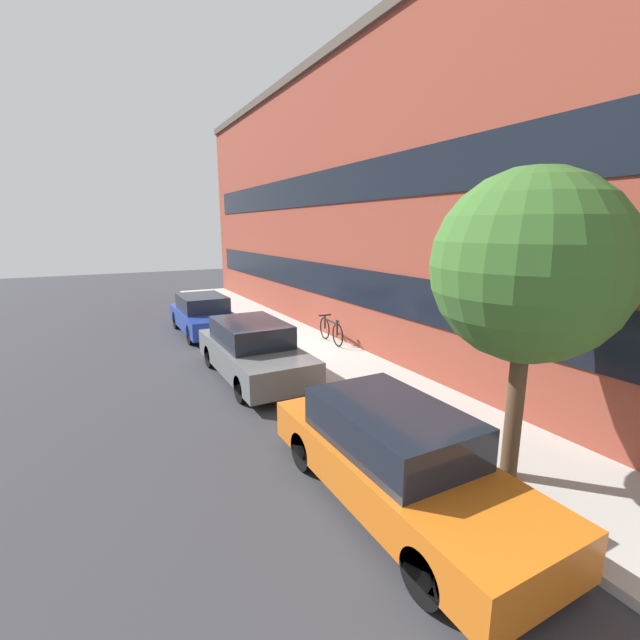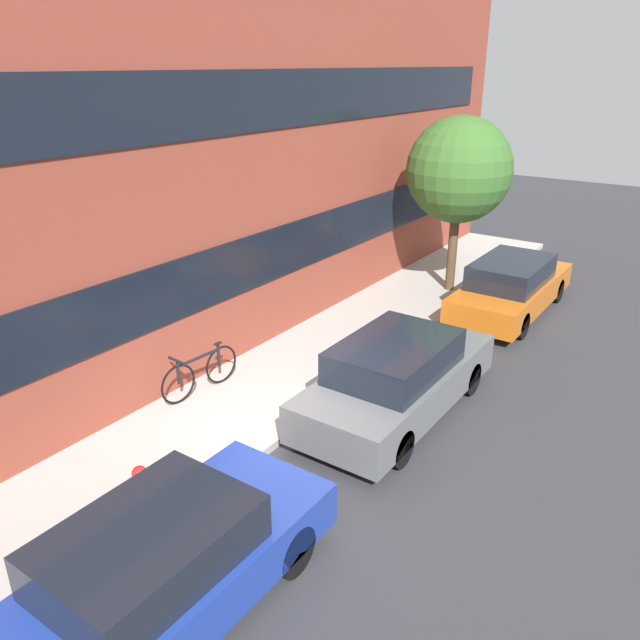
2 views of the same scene
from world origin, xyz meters
name	(u,v)px [view 2 (image 2 of 2)]	position (x,y,z in m)	size (l,w,h in m)	color
ground_plane	(289,439)	(0.00, 0.00, 0.00)	(56.00, 56.00, 0.00)	#333338
sidewalk_strip	(230,412)	(0.00, 1.30, 0.07)	(28.00, 2.59, 0.13)	#B2AFA8
rowhouse_facade	(134,137)	(0.00, 3.04, 4.63)	(28.00, 1.02, 9.24)	brown
parked_car_blue	(162,569)	(-3.60, -1.05, 0.69)	(4.19, 1.70, 1.38)	#1E3899
parked_car_grey	(397,377)	(1.74, -1.05, 0.72)	(4.46, 1.75, 1.45)	slate
parked_car_orange	(511,286)	(7.58, -1.05, 0.69)	(4.56, 1.67, 1.39)	#D16619
fire_hydrant	(141,488)	(-2.61, 0.47, 0.47)	(0.51, 0.28, 0.67)	red
bicycle	(200,372)	(0.17, 2.14, 0.55)	(1.74, 0.44, 0.84)	black
street_tree	(459,170)	(8.04, 0.74, 3.26)	(2.64, 2.64, 4.46)	brown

